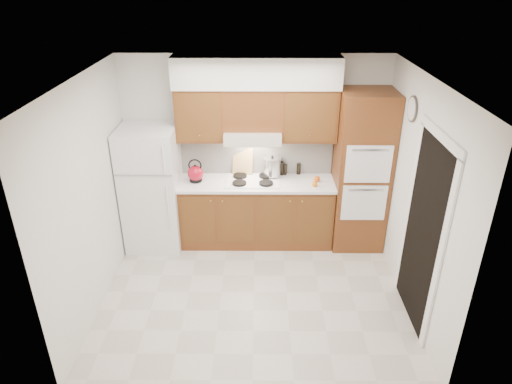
% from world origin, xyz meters
% --- Properties ---
extents(floor, '(3.60, 3.60, 0.00)m').
position_xyz_m(floor, '(0.00, 0.00, 0.00)').
color(floor, beige).
rests_on(floor, ground).
extents(ceiling, '(3.60, 3.60, 0.00)m').
position_xyz_m(ceiling, '(0.00, 0.00, 2.60)').
color(ceiling, white).
rests_on(ceiling, wall_back).
extents(wall_back, '(3.60, 0.02, 2.60)m').
position_xyz_m(wall_back, '(0.00, 1.50, 1.30)').
color(wall_back, silver).
rests_on(wall_back, floor).
extents(wall_left, '(0.02, 3.00, 2.60)m').
position_xyz_m(wall_left, '(-1.80, 0.00, 1.30)').
color(wall_left, silver).
rests_on(wall_left, floor).
extents(wall_right, '(0.02, 3.00, 2.60)m').
position_xyz_m(wall_right, '(1.80, 0.00, 1.30)').
color(wall_right, silver).
rests_on(wall_right, floor).
extents(fridge, '(0.75, 0.72, 1.72)m').
position_xyz_m(fridge, '(-1.41, 1.14, 0.86)').
color(fridge, white).
rests_on(fridge, floor).
extents(base_cabinets, '(2.11, 0.60, 0.90)m').
position_xyz_m(base_cabinets, '(0.02, 1.20, 0.45)').
color(base_cabinets, brown).
rests_on(base_cabinets, floor).
extents(countertop, '(2.13, 0.62, 0.04)m').
position_xyz_m(countertop, '(0.03, 1.19, 0.92)').
color(countertop, white).
rests_on(countertop, base_cabinets).
extents(backsplash, '(2.11, 0.03, 0.56)m').
position_xyz_m(backsplash, '(0.02, 1.49, 1.22)').
color(backsplash, white).
rests_on(backsplash, countertop).
extents(oven_cabinet, '(0.70, 0.65, 2.20)m').
position_xyz_m(oven_cabinet, '(1.44, 1.18, 1.10)').
color(oven_cabinet, brown).
rests_on(oven_cabinet, floor).
extents(upper_cab_left, '(0.63, 0.33, 0.70)m').
position_xyz_m(upper_cab_left, '(-0.71, 1.33, 1.85)').
color(upper_cab_left, brown).
rests_on(upper_cab_left, wall_back).
extents(upper_cab_right, '(0.73, 0.33, 0.70)m').
position_xyz_m(upper_cab_right, '(0.72, 1.33, 1.85)').
color(upper_cab_right, brown).
rests_on(upper_cab_right, wall_back).
extents(range_hood, '(0.75, 0.45, 0.15)m').
position_xyz_m(range_hood, '(-0.02, 1.27, 1.57)').
color(range_hood, silver).
rests_on(range_hood, wall_back).
extents(upper_cab_over_hood, '(0.75, 0.33, 0.55)m').
position_xyz_m(upper_cab_over_hood, '(-0.02, 1.33, 1.92)').
color(upper_cab_over_hood, brown).
rests_on(upper_cab_over_hood, range_hood).
extents(soffit, '(2.13, 0.36, 0.40)m').
position_xyz_m(soffit, '(0.03, 1.32, 2.40)').
color(soffit, silver).
rests_on(soffit, wall_back).
extents(cooktop, '(0.74, 0.50, 0.01)m').
position_xyz_m(cooktop, '(-0.02, 1.21, 0.95)').
color(cooktop, white).
rests_on(cooktop, countertop).
extents(doorway, '(0.02, 0.90, 2.10)m').
position_xyz_m(doorway, '(1.79, -0.35, 1.05)').
color(doorway, black).
rests_on(doorway, floor).
extents(wall_clock, '(0.02, 0.30, 0.30)m').
position_xyz_m(wall_clock, '(1.79, 0.55, 2.15)').
color(wall_clock, '#3F3833').
rests_on(wall_clock, wall_right).
extents(kettle, '(0.27, 0.27, 0.22)m').
position_xyz_m(kettle, '(-0.81, 1.20, 1.06)').
color(kettle, maroon).
rests_on(kettle, countertop).
extents(cutting_board, '(0.29, 0.12, 0.37)m').
position_xyz_m(cutting_board, '(-0.17, 1.45, 1.14)').
color(cutting_board, tan).
rests_on(cutting_board, countertop).
extents(stock_pot, '(0.25, 0.25, 0.25)m').
position_xyz_m(stock_pot, '(0.24, 1.36, 1.09)').
color(stock_pot, silver).
rests_on(stock_pot, cooktop).
extents(condiment_a, '(0.07, 0.07, 0.19)m').
position_xyz_m(condiment_a, '(0.38, 1.43, 1.04)').
color(condiment_a, black).
rests_on(condiment_a, countertop).
extents(condiment_b, '(0.07, 0.07, 0.16)m').
position_xyz_m(condiment_b, '(0.43, 1.44, 1.02)').
color(condiment_b, black).
rests_on(condiment_b, countertop).
extents(condiment_c, '(0.06, 0.06, 0.16)m').
position_xyz_m(condiment_c, '(0.62, 1.45, 1.02)').
color(condiment_c, black).
rests_on(condiment_c, countertop).
extents(orange_near, '(0.09, 0.09, 0.07)m').
position_xyz_m(orange_near, '(0.80, 1.05, 0.98)').
color(orange_near, orange).
rests_on(orange_near, countertop).
extents(orange_far, '(0.09, 0.09, 0.08)m').
position_xyz_m(orange_far, '(0.85, 1.20, 0.98)').
color(orange_far, '#D9600B').
rests_on(orange_far, countertop).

